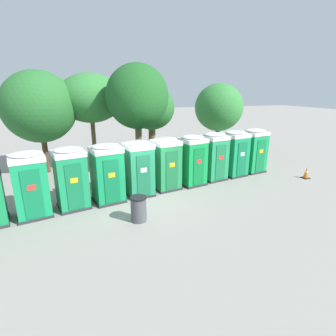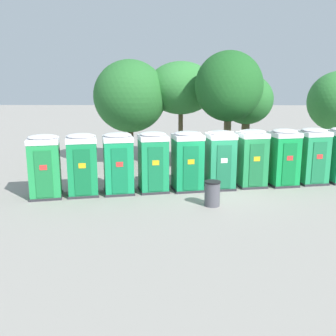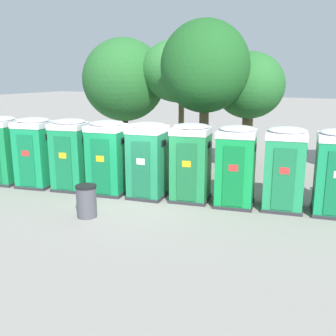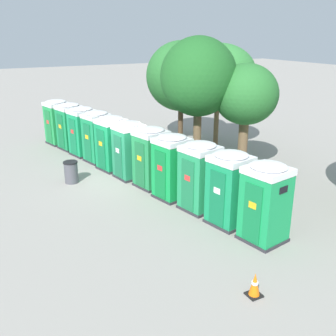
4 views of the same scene
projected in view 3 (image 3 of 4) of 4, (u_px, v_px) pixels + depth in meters
ground_plane at (144, 200)px, 12.97m from camera, size 120.00×120.00×0.00m
portapotty_1 at (2, 150)px, 14.78m from camera, size 1.46×1.44×2.54m
portapotty_2 at (35, 152)px, 14.35m from camera, size 1.45×1.44×2.54m
portapotty_3 at (71, 154)px, 13.97m from camera, size 1.43×1.44×2.54m
portapotty_4 at (108, 157)px, 13.48m from camera, size 1.46×1.44×2.54m
portapotty_5 at (148, 160)px, 13.06m from camera, size 1.35×1.37×2.54m
portapotty_6 at (191, 162)px, 12.73m from camera, size 1.42×1.42×2.54m
portapotty_7 at (236, 166)px, 12.22m from camera, size 1.41×1.42×2.54m
portapotty_8 at (285, 168)px, 11.88m from camera, size 1.42×1.41×2.54m
street_tree_0 at (249, 87)px, 15.71m from camera, size 2.82×2.82×4.94m
street_tree_1 at (205, 67)px, 14.66m from camera, size 3.34×3.34×6.05m
street_tree_3 at (124, 80)px, 18.91m from camera, size 3.98×3.98×5.74m
street_tree_4 at (182, 71)px, 18.04m from camera, size 3.82×3.82×5.67m
trash_can at (87, 201)px, 11.38m from camera, size 0.61×0.61×0.95m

